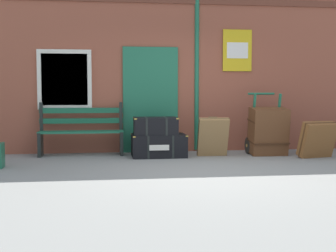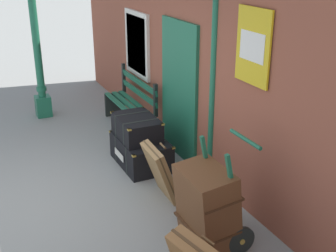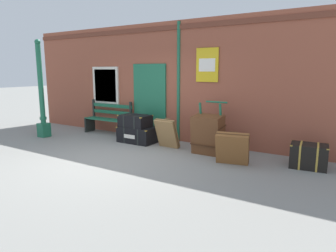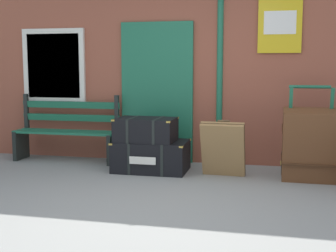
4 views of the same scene
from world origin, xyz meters
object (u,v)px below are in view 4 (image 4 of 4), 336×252
Objects in this scene: suitcase_tan at (223,149)px; large_brown_trunk at (310,145)px; steamer_trunk_base at (151,156)px; steamer_trunk_middle at (146,130)px; platform_bench at (67,132)px; porters_trolley at (309,157)px.

large_brown_trunk is at bearing 2.70° from suitcase_tan.
steamer_trunk_base is at bearing 172.67° from suitcase_tan.
steamer_trunk_middle is 2.17m from large_brown_trunk.
platform_bench is at bearing 162.32° from steamer_trunk_middle.
large_brown_trunk is (3.55, -0.49, 0.02)m from platform_bench.
platform_bench reaches higher than steamer_trunk_base.
platform_bench reaches higher than suitcase_tan.
suitcase_tan is (-1.09, -0.05, -0.09)m from large_brown_trunk.
suitcase_tan reaches higher than steamer_trunk_middle.
porters_trolley is at bearing 3.39° from steamer_trunk_middle.
steamer_trunk_middle is at bearing 178.75° from large_brown_trunk.
steamer_trunk_base is 0.85× the size of porters_trolley.
suitcase_tan is at bearing -168.26° from porters_trolley.
steamer_trunk_base is at bearing 25.38° from steamer_trunk_middle.
platform_bench reaches higher than large_brown_trunk.
large_brown_trunk reaches higher than steamer_trunk_base.
porters_trolley reaches higher than steamer_trunk_base.
steamer_trunk_base is at bearing -177.35° from porters_trolley.
steamer_trunk_base is 0.38m from steamer_trunk_middle.
platform_bench is at bearing 164.20° from steamer_trunk_base.
platform_bench is 3.58m from large_brown_trunk.
platform_bench is 3.56m from porters_trolley.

